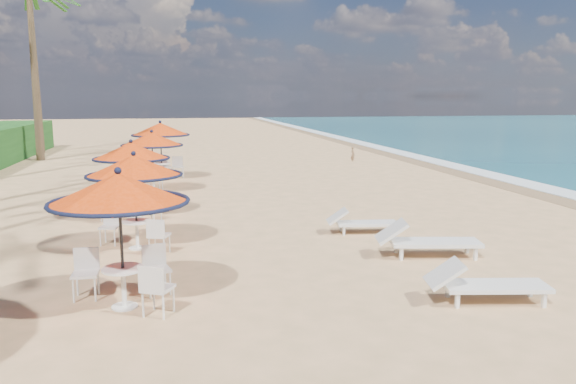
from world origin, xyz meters
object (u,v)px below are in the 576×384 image
object	(u,v)px
station_0	(121,205)
lounger_near	(483,283)
station_2	(131,161)
lounger_far	(360,222)
station_4	(162,135)
lounger_mid	(425,240)
station_3	(150,147)
station_1	(134,175)

from	to	relation	value
station_0	lounger_near	distance (m)	6.02
station_2	lounger_far	xyz separation A→B (m)	(5.65, -3.04, -1.32)
station_4	lounger_mid	size ratio (longest dim) A/B	1.06
station_0	lounger_far	world-z (taller)	station_0
station_4	lounger_near	bearing A→B (deg)	-70.66
lounger_mid	lounger_far	world-z (taller)	lounger_mid
station_4	lounger_near	distance (m)	16.23
lounger_near	lounger_far	xyz separation A→B (m)	(-0.43, 4.98, -0.04)
station_2	station_4	xyz separation A→B (m)	(0.73, 7.23, 0.24)
station_3	station_0	bearing A→B (deg)	-90.40
station_3	lounger_near	size ratio (longest dim) A/B	1.07
station_0	lounger_near	bearing A→B (deg)	-9.90
station_0	lounger_mid	xyz separation A→B (m)	(6.01, 1.70, -1.31)
station_0	station_1	bearing A→B (deg)	90.36
station_4	lounger_near	size ratio (longest dim) A/B	1.17
station_1	lounger_mid	xyz separation A→B (m)	(6.04, -1.90, -1.31)
station_3	lounger_far	bearing A→B (deg)	-53.17
station_1	lounger_far	size ratio (longest dim) A/B	1.21
station_2	station_3	world-z (taller)	station_3
station_2	station_3	xyz separation A→B (m)	(0.38, 4.00, 0.02)
station_3	lounger_mid	bearing A→B (deg)	-57.48
lounger_near	lounger_mid	xyz separation A→B (m)	(0.23, 2.70, 0.03)
station_2	station_4	world-z (taller)	station_4
station_0	station_3	distance (m)	11.01
station_2	station_4	size ratio (longest dim) A/B	0.91
station_3	lounger_far	world-z (taller)	station_3
station_1	station_3	distance (m)	7.41
station_2	lounger_near	world-z (taller)	station_2
station_3	lounger_near	world-z (taller)	station_3
station_3	lounger_far	xyz separation A→B (m)	(5.27, -7.04, -1.34)
station_2	lounger_mid	xyz separation A→B (m)	(6.31, -5.31, -1.25)
station_1	station_2	distance (m)	3.42
lounger_far	station_0	bearing A→B (deg)	-135.60
station_4	lounger_far	world-z (taller)	station_4
station_3	lounger_near	bearing A→B (deg)	-64.61
station_0	station_2	xyz separation A→B (m)	(-0.30, 7.01, -0.06)
lounger_near	station_2	bearing A→B (deg)	137.99
station_4	lounger_far	bearing A→B (deg)	-64.40
station_0	station_1	distance (m)	3.60
station_0	lounger_mid	size ratio (longest dim) A/B	1.00
station_0	lounger_mid	bearing A→B (deg)	15.75
lounger_mid	station_4	bearing A→B (deg)	125.78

